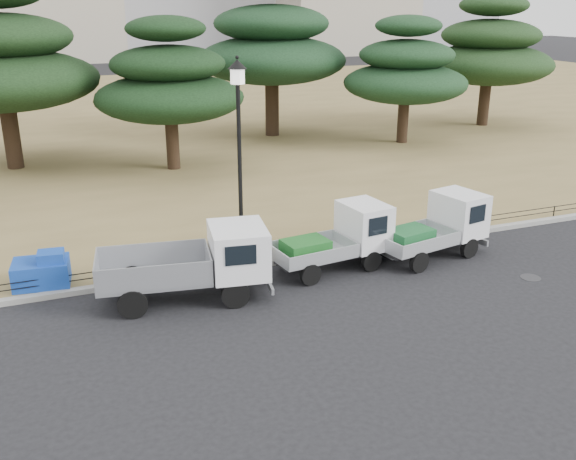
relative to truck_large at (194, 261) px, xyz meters
name	(u,v)px	position (x,y,z in m)	size (l,w,h in m)	color
ground	(314,296)	(3.09, -1.11, -1.10)	(220.00, 220.00, 0.00)	black
lawn	(137,118)	(3.09, 29.49, -1.03)	(120.00, 56.00, 0.15)	olive
curb	(281,261)	(3.09, 1.49, -1.02)	(120.00, 0.25, 0.16)	gray
truck_large	(194,261)	(0.00, 0.00, 0.00)	(4.77, 2.43, 1.99)	black
truck_kei_front	(339,238)	(4.63, 0.52, -0.15)	(3.79, 1.97, 1.92)	black
truck_kei_rear	(438,227)	(7.99, 0.27, -0.14)	(3.94, 2.25, 1.94)	black
street_lamp	(239,129)	(1.91, 1.79, 3.15)	(0.54, 0.54, 6.08)	black
pipe_fence	(279,248)	(3.09, 1.64, -0.67)	(38.00, 0.04, 0.40)	black
tarp_pile	(42,271)	(-3.88, 2.16, -0.55)	(1.63, 1.28, 1.01)	#1746B5
manhole	(531,278)	(9.59, -2.31, -1.10)	(0.60, 0.60, 0.01)	#2D2D30
pine_west_near	(1,61)	(-4.68, 17.05, 4.08)	(8.73, 8.73, 8.73)	black
pine_center_left	(169,83)	(2.41, 14.13, 3.11)	(6.92, 6.92, 7.03)	black
pine_center_right	(272,43)	(9.63, 20.01, 4.35)	(8.63, 8.63, 9.16)	black
pine_east_near	(406,70)	(15.80, 15.37, 3.05)	(6.86, 6.86, 6.93)	black
pine_east_far	(489,51)	(23.52, 18.18, 3.69)	(8.01, 8.01, 8.05)	black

